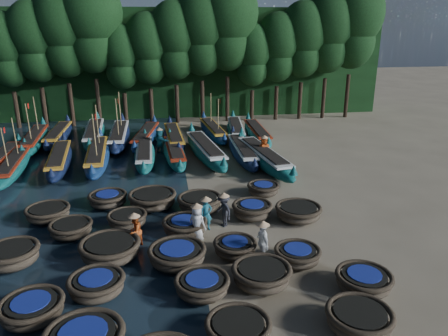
{
  "coord_description": "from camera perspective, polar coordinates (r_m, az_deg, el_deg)",
  "views": [
    {
      "loc": [
        -1.24,
        -19.35,
        9.22
      ],
      "look_at": [
        1.98,
        3.13,
        1.3
      ],
      "focal_mm": 35.0,
      "sensor_mm": 36.0,
      "label": 1
    }
  ],
  "objects": [
    {
      "name": "ground",
      "position": [
        21.47,
        -4.07,
        -6.26
      ],
      "size": [
        120.0,
        120.0,
        0.0
      ],
      "primitive_type": "plane",
      "color": "gray",
      "rests_on": "ground"
    },
    {
      "name": "foliage_wall",
      "position": [
        43.08,
        -6.63,
        13.48
      ],
      "size": [
        40.0,
        3.0,
        10.0
      ],
      "primitive_type": "cube",
      "color": "black",
      "rests_on": "ground"
    },
    {
      "name": "coracle_3",
      "position": [
        13.88,
        1.86,
        -20.3
      ],
      "size": [
        2.38,
        2.38,
        0.68
      ],
      "rotation": [
        0.0,
        0.0,
        -0.32
      ],
      "color": "#4B3F2F",
      "rests_on": "ground"
    },
    {
      "name": "coracle_4",
      "position": [
        14.79,
        17.25,
        -18.31
      ],
      "size": [
        2.23,
        2.23,
        0.73
      ],
      "rotation": [
        0.0,
        0.0,
        0.15
      ],
      "color": "#4B3F2F",
      "rests_on": "ground"
    },
    {
      "name": "coracle_5",
      "position": [
        15.82,
        -23.79,
        -16.48
      ],
      "size": [
        2.15,
        2.15,
        0.71
      ],
      "rotation": [
        0.0,
        0.0,
        0.13
      ],
      "color": "#4B3F2F",
      "rests_on": "ground"
    },
    {
      "name": "coracle_6",
      "position": [
        16.24,
        -16.31,
        -14.44
      ],
      "size": [
        2.32,
        2.32,
        0.74
      ],
      "rotation": [
        0.0,
        0.0,
        -0.3
      ],
      "color": "#4B3F2F",
      "rests_on": "ground"
    },
    {
      "name": "coracle_7",
      "position": [
        15.68,
        -2.86,
        -15.04
      ],
      "size": [
        2.41,
        2.41,
        0.68
      ],
      "rotation": [
        0.0,
        0.0,
        0.42
      ],
      "color": "#4B3F2F",
      "rests_on": "ground"
    },
    {
      "name": "coracle_8",
      "position": [
        16.16,
        4.94,
        -13.74
      ],
      "size": [
        2.2,
        2.2,
        0.78
      ],
      "rotation": [
        0.0,
        0.0,
        0.05
      ],
      "color": "#4B3F2F",
      "rests_on": "ground"
    },
    {
      "name": "coracle_9",
      "position": [
        16.65,
        17.79,
        -13.81
      ],
      "size": [
        2.35,
        2.35,
        0.69
      ],
      "rotation": [
        0.0,
        0.0,
        0.28
      ],
      "color": "#4B3F2F",
      "rests_on": "ground"
    },
    {
      "name": "coracle_10",
      "position": [
        19.06,
        -25.94,
        -10.2
      ],
      "size": [
        2.13,
        2.13,
        0.83
      ],
      "rotation": [
        0.0,
        0.0,
        0.1
      ],
      "color": "#4B3F2F",
      "rests_on": "ground"
    },
    {
      "name": "coracle_11",
      "position": [
        18.18,
        -14.65,
        -10.22
      ],
      "size": [
        2.78,
        2.78,
        0.83
      ],
      "rotation": [
        0.0,
        0.0,
        0.25
      ],
      "color": "#4B3F2F",
      "rests_on": "ground"
    },
    {
      "name": "coracle_12",
      "position": [
        17.4,
        -6.12,
        -11.22
      ],
      "size": [
        2.38,
        2.38,
        0.76
      ],
      "rotation": [
        0.0,
        0.0,
        0.12
      ],
      "color": "#4B3F2F",
      "rests_on": "ground"
    },
    {
      "name": "coracle_13",
      "position": [
        17.93,
        1.44,
        -10.29
      ],
      "size": [
        2.01,
        2.01,
        0.67
      ],
      "rotation": [
        0.0,
        0.0,
        0.25
      ],
      "color": "#4B3F2F",
      "rests_on": "ground"
    },
    {
      "name": "coracle_14",
      "position": [
        17.62,
        9.57,
        -11.13
      ],
      "size": [
        1.97,
        1.97,
        0.68
      ],
      "rotation": [
        0.0,
        0.0,
        -0.16
      ],
      "color": "#4B3F2F",
      "rests_on": "ground"
    },
    {
      "name": "coracle_15",
      "position": [
        20.49,
        -19.36,
        -7.47
      ],
      "size": [
        1.91,
        1.91,
        0.69
      ],
      "rotation": [
        0.0,
        0.0,
        0.04
      ],
      "color": "#4B3F2F",
      "rests_on": "ground"
    },
    {
      "name": "coracle_16",
      "position": [
        20.66,
        -12.53,
        -6.55
      ],
      "size": [
        2.22,
        2.22,
        0.69
      ],
      "rotation": [
        0.0,
        0.0,
        0.4
      ],
      "color": "#4B3F2F",
      "rests_on": "ground"
    },
    {
      "name": "coracle_17",
      "position": [
        19.61,
        -5.14,
        -7.53
      ],
      "size": [
        2.47,
        2.47,
        0.73
      ],
      "rotation": [
        0.0,
        0.0,
        0.42
      ],
      "color": "#4B3F2F",
      "rests_on": "ground"
    },
    {
      "name": "coracle_18",
      "position": [
        21.01,
        3.7,
        -5.49
      ],
      "size": [
        1.97,
        1.97,
        0.78
      ],
      "rotation": [
        0.0,
        0.0,
        0.09
      ],
      "color": "#4B3F2F",
      "rests_on": "ground"
    },
    {
      "name": "coracle_19",
      "position": [
        21.14,
        9.68,
        -5.67
      ],
      "size": [
        2.66,
        2.66,
        0.73
      ],
      "rotation": [
        0.0,
        0.0,
        0.34
      ],
      "color": "#4B3F2F",
      "rests_on": "ground"
    },
    {
      "name": "coracle_20",
      "position": [
        22.45,
        -22.02,
        -5.44
      ],
      "size": [
        2.17,
        2.17,
        0.68
      ],
      "rotation": [
        0.0,
        0.0,
        0.12
      ],
      "color": "#4B3F2F",
      "rests_on": "ground"
    },
    {
      "name": "coracle_21",
      "position": [
        23.04,
        -14.93,
        -3.93
      ],
      "size": [
        2.0,
        2.0,
        0.72
      ],
      "rotation": [
        0.0,
        0.0,
        -0.1
      ],
      "color": "#4B3F2F",
      "rests_on": "ground"
    },
    {
      "name": "coracle_22",
      "position": [
        22.38,
        -9.33,
        -4.04
      ],
      "size": [
        2.67,
        2.67,
        0.84
      ],
      "rotation": [
        0.0,
        0.0,
        0.19
      ],
      "color": "#4B3F2F",
      "rests_on": "ground"
    },
    {
      "name": "coracle_23",
      "position": [
        21.74,
        -3.18,
        -4.55
      ],
      "size": [
        2.61,
        2.61,
        0.82
      ],
      "rotation": [
        0.0,
        0.0,
        0.31
      ],
      "color": "#4B3F2F",
      "rests_on": "ground"
    },
    {
      "name": "coracle_24",
      "position": [
        23.73,
        5.15,
        -2.72
      ],
      "size": [
        1.84,
        1.84,
        0.66
      ],
      "rotation": [
        0.0,
        0.0,
        0.14
      ],
      "color": "#4B3F2F",
      "rests_on": "ground"
    },
    {
      "name": "long_boat_0",
      "position": [
        31.39,
        -26.97,
        0.98
      ],
      "size": [
        1.39,
        7.69,
        1.35
      ],
      "rotation": [
        0.0,
        0.0,
        -0.01
      ],
      "color": "#0F5855",
      "rests_on": "ground"
    },
    {
      "name": "long_boat_1",
      "position": [
        29.64,
        -25.83,
        0.19
      ],
      "size": [
        1.93,
        7.8,
        3.32
      ],
      "rotation": [
        0.0,
        0.0,
        0.07
      ],
      "color": "#0F5855",
      "rests_on": "ground"
    },
    {
      "name": "long_boat_2",
      "position": [
        29.77,
        -20.73,
        1.02
      ],
      "size": [
        2.3,
        8.22,
        1.45
      ],
      "rotation": [
        0.0,
        0.0,
        0.11
      ],
      "color": "#0F2038",
      "rests_on": "ground"
    },
    {
      "name": "long_boat_3",
      "position": [
        29.63,
        -16.24,
        1.51
      ],
      "size": [
        2.11,
        8.76,
        3.73
      ],
      "rotation": [
        0.0,
        0.0,
        0.07
      ],
      "color": "navy",
      "rests_on": "ground"
    },
    {
      "name": "long_boat_4",
      "position": [
        29.56,
        -10.32,
        1.8
      ],
      "size": [
        1.49,
        7.81,
        1.38
      ],
      "rotation": [
        0.0,
        0.0,
        0.02
      ],
      "color": "#0F5855",
      "rests_on": "ground"
    },
    {
      "name": "long_boat_5",
      "position": [
        29.58,
        -6.47,
        1.99
      ],
      "size": [
        1.78,
        7.69,
        1.36
      ],
      "rotation": [
        0.0,
        0.0,
        0.06
      ],
      "color": "#0F5855",
      "rests_on": "ground"
    },
    {
      "name": "long_boat_6",
      "position": [
        29.68,
        -2.42,
        2.34
      ],
      "size": [
        2.89,
        9.0,
        1.6
      ],
      "rotation": [
        0.0,
        0.0,
        0.15
      ],
      "color": "#0F5855",
      "rests_on": "ground"
    },
    {
      "name": "long_boat_7",
      "position": [
        29.63,
        2.41,
        2.18
      ],
      "size": [
        1.49,
        8.12,
        1.43
      ],
      "rotation": [
        0.0,
        0.0,
        0.01
      ],
      "color": "#0F2038",
      "rests_on": "ground"
    },
    {
      "name": "long_boat_8",
      "position": [
        28.21,
        5.21,
        1.38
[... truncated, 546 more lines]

